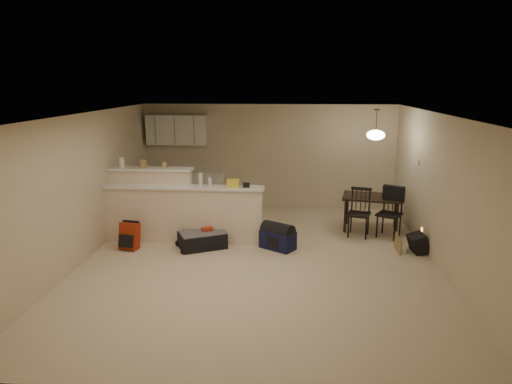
# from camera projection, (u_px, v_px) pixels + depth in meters

# --- Properties ---
(room) EXTENTS (7.00, 7.02, 2.50)m
(room) POSITION_uv_depth(u_px,v_px,m) (259.00, 190.00, 7.60)
(room) COLOR beige
(room) RESTS_ON ground
(breakfast_bar) EXTENTS (3.08, 0.58, 1.39)m
(breakfast_bar) POSITION_uv_depth(u_px,v_px,m) (172.00, 209.00, 8.83)
(breakfast_bar) COLOR beige
(breakfast_bar) RESTS_ON ground
(upper_cabinets) EXTENTS (1.40, 0.34, 0.70)m
(upper_cabinets) POSITION_uv_depth(u_px,v_px,m) (176.00, 130.00, 10.82)
(upper_cabinets) COLOR white
(upper_cabinets) RESTS_ON room
(kitchen_counter) EXTENTS (1.80, 0.60, 0.90)m
(kitchen_counter) POSITION_uv_depth(u_px,v_px,m) (186.00, 190.00, 11.03)
(kitchen_counter) COLOR white
(kitchen_counter) RESTS_ON ground
(thermostat) EXTENTS (0.02, 0.12, 0.12)m
(thermostat) POSITION_uv_depth(u_px,v_px,m) (418.00, 162.00, 8.82)
(thermostat) COLOR beige
(thermostat) RESTS_ON room
(jar) EXTENTS (0.10, 0.10, 0.20)m
(jar) POSITION_uv_depth(u_px,v_px,m) (122.00, 162.00, 8.83)
(jar) COLOR silver
(jar) RESTS_ON breakfast_bar
(cereal_box) EXTENTS (0.10, 0.07, 0.16)m
(cereal_box) POSITION_uv_depth(u_px,v_px,m) (143.00, 164.00, 8.80)
(cereal_box) COLOR #9C8350
(cereal_box) RESTS_ON breakfast_bar
(small_box) EXTENTS (0.08, 0.06, 0.12)m
(small_box) POSITION_uv_depth(u_px,v_px,m) (164.00, 165.00, 8.78)
(small_box) COLOR #9C8350
(small_box) RESTS_ON breakfast_bar
(bottle_a) EXTENTS (0.07, 0.07, 0.26)m
(bottle_a) POSITION_uv_depth(u_px,v_px,m) (201.00, 180.00, 8.56)
(bottle_a) COLOR silver
(bottle_a) RESTS_ON breakfast_bar
(bottle_b) EXTENTS (0.06, 0.06, 0.18)m
(bottle_b) POSITION_uv_depth(u_px,v_px,m) (210.00, 182.00, 8.56)
(bottle_b) COLOR silver
(bottle_b) RESTS_ON breakfast_bar
(bag_lump) EXTENTS (0.22, 0.18, 0.14)m
(bag_lump) POSITION_uv_depth(u_px,v_px,m) (233.00, 183.00, 8.53)
(bag_lump) COLOR #9C8350
(bag_lump) RESTS_ON breakfast_bar
(pouch) EXTENTS (0.12, 0.10, 0.08)m
(pouch) POSITION_uv_depth(u_px,v_px,m) (246.00, 185.00, 8.52)
(pouch) COLOR #9C8350
(pouch) RESTS_ON breakfast_bar
(dining_table) EXTENTS (1.28, 0.96, 0.72)m
(dining_table) POSITION_uv_depth(u_px,v_px,m) (372.00, 200.00, 9.38)
(dining_table) COLOR black
(dining_table) RESTS_ON ground
(pendant_lamp) EXTENTS (0.36, 0.36, 0.62)m
(pendant_lamp) POSITION_uv_depth(u_px,v_px,m) (376.00, 135.00, 9.06)
(pendant_lamp) COLOR brown
(pendant_lamp) RESTS_ON room
(dining_chair_near) EXTENTS (0.52, 0.50, 0.97)m
(dining_chair_near) POSITION_uv_depth(u_px,v_px,m) (359.00, 213.00, 9.03)
(dining_chair_near) COLOR black
(dining_chair_near) RESTS_ON ground
(dining_chair_far) EXTENTS (0.58, 0.58, 0.99)m
(dining_chair_far) POSITION_uv_depth(u_px,v_px,m) (389.00, 213.00, 8.97)
(dining_chair_far) COLOR black
(dining_chair_far) RESTS_ON ground
(suitcase) EXTENTS (0.98, 0.85, 0.28)m
(suitcase) POSITION_uv_depth(u_px,v_px,m) (202.00, 240.00, 8.49)
(suitcase) COLOR black
(suitcase) RESTS_ON ground
(red_backpack) EXTENTS (0.36, 0.26, 0.50)m
(red_backpack) POSITION_uv_depth(u_px,v_px,m) (130.00, 236.00, 8.39)
(red_backpack) COLOR #A82B12
(red_backpack) RESTS_ON ground
(navy_duffel) EXTENTS (0.71, 0.62, 0.34)m
(navy_duffel) POSITION_uv_depth(u_px,v_px,m) (278.00, 240.00, 8.42)
(navy_duffel) COLOR #12153A
(navy_duffel) RESTS_ON ground
(black_daypack) EXTENTS (0.30, 0.40, 0.33)m
(black_daypack) POSITION_uv_depth(u_px,v_px,m) (418.00, 244.00, 8.23)
(black_daypack) COLOR black
(black_daypack) RESTS_ON ground
(cardboard_sheet) EXTENTS (0.04, 0.40, 0.30)m
(cardboard_sheet) POSITION_uv_depth(u_px,v_px,m) (398.00, 244.00, 8.25)
(cardboard_sheet) COLOR #9C8350
(cardboard_sheet) RESTS_ON ground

